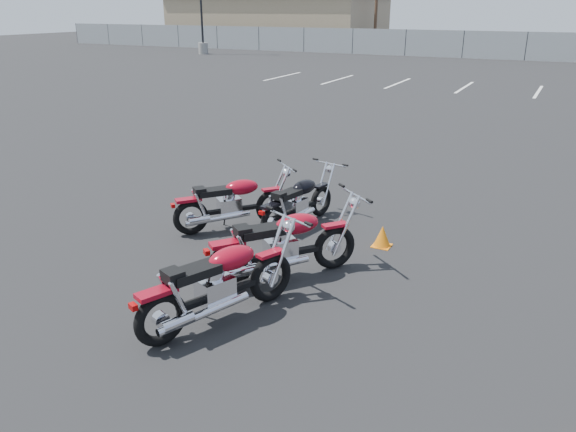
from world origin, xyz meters
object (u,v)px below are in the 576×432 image
at_px(motorcycle_front_red, 232,203).
at_px(motorcycle_second_black, 298,202).
at_px(motorcycle_rear_red, 284,245).
at_px(motorcycle_third_red, 219,284).

relative_size(motorcycle_front_red, motorcycle_second_black, 0.94).
relative_size(motorcycle_second_black, motorcycle_rear_red, 0.95).
bearing_deg(motorcycle_rear_red, motorcycle_front_red, 142.39).
height_order(motorcycle_second_black, motorcycle_rear_red, motorcycle_rear_red).
distance_m(motorcycle_front_red, motorcycle_third_red, 2.84).
distance_m(motorcycle_second_black, motorcycle_third_red, 3.07).
xyz_separation_m(motorcycle_second_black, motorcycle_rear_red, (0.65, -1.75, 0.07)).
height_order(motorcycle_front_red, motorcycle_rear_red, motorcycle_rear_red).
xyz_separation_m(motorcycle_front_red, motorcycle_rear_red, (1.55, -1.19, 0.04)).
xyz_separation_m(motorcycle_third_red, motorcycle_rear_red, (0.15, 1.28, 0.00)).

